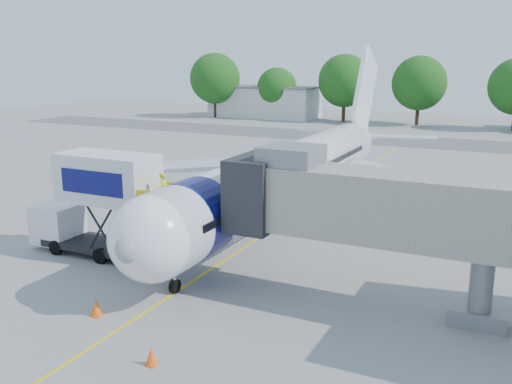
% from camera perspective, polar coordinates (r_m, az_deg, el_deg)
% --- Properties ---
extents(ground, '(160.00, 160.00, 0.00)m').
position_cam_1_polar(ground, '(33.92, 0.87, -4.26)').
color(ground, gray).
rests_on(ground, ground).
extents(guidance_line, '(0.15, 70.00, 0.01)m').
position_cam_1_polar(guidance_line, '(33.92, 0.87, -4.25)').
color(guidance_line, yellow).
rests_on(guidance_line, ground).
extents(taxiway_strip, '(120.00, 10.00, 0.01)m').
position_cam_1_polar(taxiway_strip, '(73.31, 14.94, 4.94)').
color(taxiway_strip, '#59595B').
rests_on(taxiway_strip, ground).
extents(aircraft, '(34.17, 37.73, 11.35)m').
position_cam_1_polar(aircraft, '(36.83, 3.60, 1.89)').
color(aircraft, white).
rests_on(aircraft, ground).
extents(jet_bridge, '(13.90, 3.20, 6.60)m').
position_cam_1_polar(jet_bridge, '(23.76, 11.30, -1.40)').
color(jet_bridge, '#9C9585').
rests_on(jet_bridge, ground).
extents(catering_hiloader, '(8.54, 2.44, 5.50)m').
position_cam_1_polar(catering_hiloader, '(30.82, -15.39, -1.25)').
color(catering_hiloader, black).
rests_on(catering_hiloader, ground).
extents(safety_cone_a, '(0.41, 0.41, 0.66)m').
position_cam_1_polar(safety_cone_a, '(20.60, -10.43, -15.88)').
color(safety_cone_a, '#FC5C0D').
rests_on(safety_cone_a, ground).
extents(safety_cone_b, '(0.48, 0.48, 0.76)m').
position_cam_1_polar(safety_cone_b, '(24.54, -15.68, -11.04)').
color(safety_cone_b, '#FC5C0D').
rests_on(safety_cone_b, ground).
extents(outbuilding_left, '(18.40, 8.40, 5.30)m').
position_cam_1_polar(outbuilding_left, '(98.82, 0.87, 9.04)').
color(outbuilding_left, silver).
rests_on(outbuilding_left, ground).
extents(tree_a, '(8.47, 8.47, 10.80)m').
position_cam_1_polar(tree_a, '(98.61, -4.13, 11.26)').
color(tree_a, '#382314').
rests_on(tree_a, ground).
extents(tree_b, '(6.62, 6.62, 8.44)m').
position_cam_1_polar(tree_b, '(95.96, 2.10, 10.37)').
color(tree_b, '#382314').
rests_on(tree_b, ground).
extents(tree_c, '(8.32, 8.32, 10.61)m').
position_cam_1_polar(tree_c, '(92.75, 8.85, 10.93)').
color(tree_c, '#382314').
rests_on(tree_c, ground).
extents(tree_d, '(8.14, 8.14, 10.38)m').
position_cam_1_polar(tree_d, '(90.25, 16.01, 10.42)').
color(tree_d, '#382314').
rests_on(tree_d, ground).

